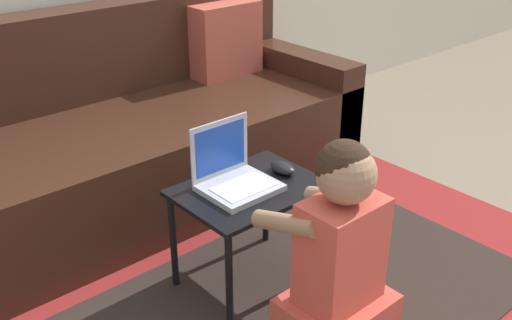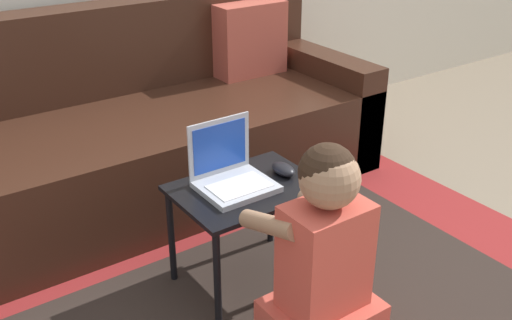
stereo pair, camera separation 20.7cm
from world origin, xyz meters
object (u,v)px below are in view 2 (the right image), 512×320
at_px(laptop_desk, 247,201).
at_px(laptop, 232,177).
at_px(couch, 130,138).
at_px(computer_mouse, 283,169).
at_px(person_seated, 323,268).

height_order(laptop_desk, laptop, laptop).
relative_size(couch, computer_mouse, 21.27).
bearing_deg(computer_mouse, person_seated, -112.60).
distance_m(laptop, computer_mouse, 0.20).
xyz_separation_m(couch, laptop, (0.02, -0.81, 0.15)).
relative_size(computer_mouse, person_seated, 0.15).
bearing_deg(laptop, person_seated, -87.49).
bearing_deg(laptop_desk, computer_mouse, 1.34).
xyz_separation_m(laptop, computer_mouse, (0.20, -0.03, -0.02)).
height_order(laptop_desk, person_seated, person_seated).
distance_m(couch, laptop_desk, 0.84).
xyz_separation_m(laptop_desk, laptop, (-0.04, 0.03, 0.09)).
xyz_separation_m(couch, laptop_desk, (0.06, -0.84, 0.05)).
bearing_deg(person_seated, computer_mouse, 67.40).
relative_size(couch, person_seated, 3.16).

